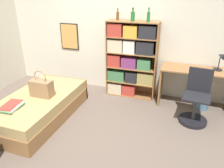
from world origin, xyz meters
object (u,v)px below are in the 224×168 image
object	(u,v)px
desk	(197,80)
waste_bin	(202,102)
book_stack_on_bed	(12,106)
bookcase	(130,59)
bed	(40,106)
desk_lamp	(222,58)
handbag	(42,88)
bottle_clear	(148,17)
bottle_green	(118,16)
desk_chair	(195,105)
bottle_brown	(133,16)

from	to	relation	value
desk	waste_bin	xyz separation A→B (m)	(0.15, -0.05, -0.41)
book_stack_on_bed	bookcase	xyz separation A→B (m)	(1.37, 1.87, 0.34)
bed	bookcase	xyz separation A→B (m)	(1.25, 1.38, 0.58)
desk_lamp	book_stack_on_bed	bearing A→B (deg)	-148.59
handbag	bottle_clear	xyz separation A→B (m)	(1.49, 1.32, 1.06)
bottle_clear	desk	world-z (taller)	bottle_clear
bottle_green	desk_chair	size ratio (longest dim) A/B	0.24
desk_lamp	desk_chair	size ratio (longest dim) A/B	0.39
bed	bookcase	size ratio (longest dim) A/B	1.20
desk	desk_lamp	xyz separation A→B (m)	(0.36, 0.07, 0.44)
bottle_clear	desk	xyz separation A→B (m)	(0.99, -0.04, -1.10)
bookcase	bottle_clear	world-z (taller)	bottle_clear
bed	waste_bin	bearing A→B (deg)	24.55
bottle_brown	desk_lamp	size ratio (longest dim) A/B	0.68
handbag	bottle_green	bearing A→B (deg)	57.33
bed	book_stack_on_bed	xyz separation A→B (m)	(-0.12, -0.49, 0.24)
bed	desk_lamp	xyz separation A→B (m)	(2.92, 1.36, 0.77)
handbag	desk	bearing A→B (deg)	27.30
handbag	bottle_clear	distance (m)	2.26
bed	bottle_green	size ratio (longest dim) A/B	8.48
book_stack_on_bed	desk	distance (m)	3.22
bookcase	desk_lamp	world-z (taller)	bookcase
book_stack_on_bed	bottle_green	distance (m)	2.48
desk	desk_lamp	size ratio (longest dim) A/B	3.76
bottle_brown	waste_bin	world-z (taller)	bottle_brown
bookcase	desk	xyz separation A→B (m)	(1.31, -0.08, -0.26)
book_stack_on_bed	desk_chair	distance (m)	2.95
handbag	book_stack_on_bed	world-z (taller)	handbag
handbag	book_stack_on_bed	bearing A→B (deg)	-111.54
desk	desk_lamp	world-z (taller)	desk_lamp
handbag	bed	bearing A→B (deg)	-171.37
bed	book_stack_on_bed	bearing A→B (deg)	-103.36
book_stack_on_bed	desk	bearing A→B (deg)	33.63
bottle_green	waste_bin	distance (m)	2.30
handbag	bottle_green	xyz separation A→B (m)	(0.89, 1.39, 1.05)
bottle_clear	desk	bearing A→B (deg)	-2.49
bottle_green	bottle_clear	bearing A→B (deg)	-6.18
bed	handbag	world-z (taller)	handbag
bookcase	desk_chair	distance (m)	1.54
book_stack_on_bed	desk_lamp	distance (m)	3.60
bookcase	bottle_clear	bearing A→B (deg)	-7.33
book_stack_on_bed	bottle_brown	distance (m)	2.59
handbag	desk_chair	bearing A→B (deg)	16.39
bottle_green	waste_bin	xyz separation A→B (m)	(1.74, -0.16, -1.50)
bottle_clear	bottle_green	bearing A→B (deg)	173.82
bed	bottle_green	xyz separation A→B (m)	(0.97, 1.40, 1.41)
book_stack_on_bed	waste_bin	size ratio (longest dim) A/B	1.56
waste_bin	desk_lamp	bearing A→B (deg)	31.36
bottle_green	desk	xyz separation A→B (m)	(1.59, -0.11, -1.09)
book_stack_on_bed	waste_bin	world-z (taller)	book_stack_on_bed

